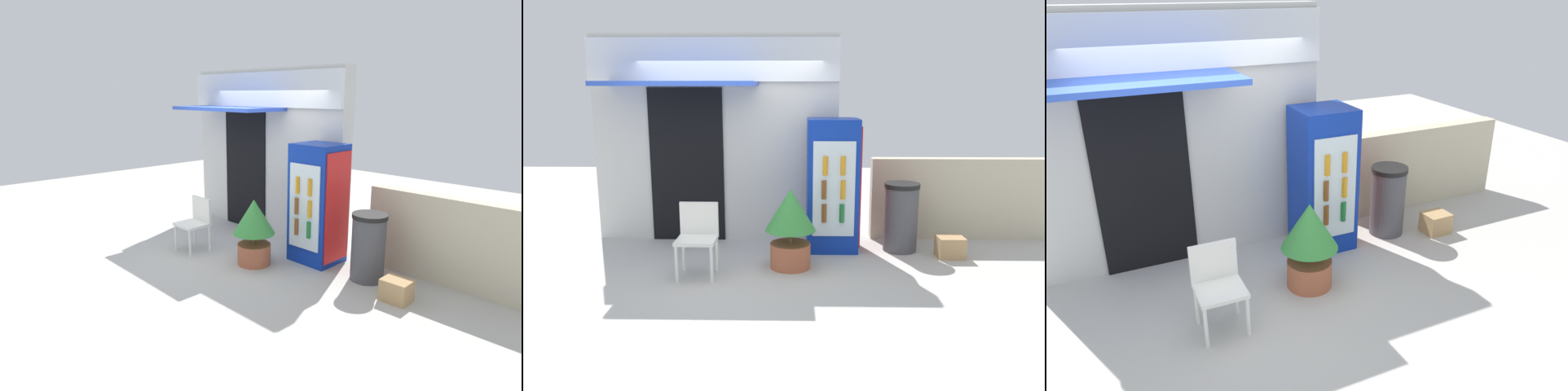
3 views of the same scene
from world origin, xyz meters
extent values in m
plane|color=beige|center=(0.00, 0.00, 0.00)|extent=(16.00, 16.00, 0.00)
cube|color=silver|center=(-0.23, 1.38, 1.43)|extent=(3.41, 0.27, 2.87)
cube|color=white|center=(-0.23, 1.20, 2.52)|extent=(3.41, 0.08, 0.58)
cube|color=blue|center=(-0.64, 0.81, 2.20)|extent=(2.02, 0.87, 0.06)
cube|color=black|center=(-0.64, 1.23, 1.07)|extent=(1.03, 0.03, 2.15)
cube|color=#0C2D9E|center=(1.37, 0.85, 0.88)|extent=(0.67, 0.61, 1.76)
cube|color=silver|center=(1.37, 0.53, 0.88)|extent=(0.54, 0.02, 1.23)
cube|color=red|center=(1.72, 0.85, 0.88)|extent=(0.02, 0.55, 1.58)
cylinder|color=brown|center=(1.25, 0.51, 0.57)|extent=(0.06, 0.06, 0.24)
cylinder|color=#196B2D|center=(1.48, 0.51, 0.57)|extent=(0.06, 0.06, 0.24)
cylinder|color=brown|center=(1.25, 0.51, 0.88)|extent=(0.06, 0.06, 0.24)
cylinder|color=orange|center=(1.49, 0.51, 0.88)|extent=(0.06, 0.06, 0.24)
cylinder|color=orange|center=(1.26, 0.51, 1.19)|extent=(0.06, 0.06, 0.24)
cylinder|color=orange|center=(1.48, 0.51, 1.19)|extent=(0.06, 0.06, 0.24)
cylinder|color=white|center=(-0.45, -0.44, 0.21)|extent=(0.04, 0.04, 0.42)
cylinder|color=white|center=(-0.05, -0.45, 0.21)|extent=(0.04, 0.04, 0.42)
cylinder|color=white|center=(-0.44, -0.07, 0.21)|extent=(0.04, 0.04, 0.42)
cylinder|color=white|center=(-0.05, -0.08, 0.21)|extent=(0.04, 0.04, 0.42)
cube|color=white|center=(-0.25, -0.26, 0.44)|extent=(0.46, 0.43, 0.04)
cube|color=white|center=(-0.25, -0.07, 0.65)|extent=(0.45, 0.05, 0.38)
cylinder|color=#AD5B3D|center=(0.83, 0.07, 0.15)|extent=(0.49, 0.49, 0.31)
cylinder|color=brown|center=(0.83, 0.07, 0.39)|extent=(0.05, 0.05, 0.16)
cone|color=#388C3D|center=(0.83, 0.07, 0.72)|extent=(0.61, 0.61, 0.50)
cylinder|color=#47474C|center=(2.29, 0.78, 0.43)|extent=(0.44, 0.44, 0.86)
cylinder|color=black|center=(2.29, 0.78, 0.89)|extent=(0.47, 0.47, 0.06)
cube|color=beige|center=(3.25, 1.40, 0.58)|extent=(2.55, 0.21, 1.17)
cube|color=tan|center=(2.88, 0.49, 0.14)|extent=(0.34, 0.29, 0.27)
camera|label=1|loc=(5.19, -4.03, 2.45)|focal=29.78mm
camera|label=2|loc=(0.87, -5.95, 2.17)|focal=35.75mm
camera|label=3|loc=(-1.18, -4.10, 3.06)|focal=34.14mm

